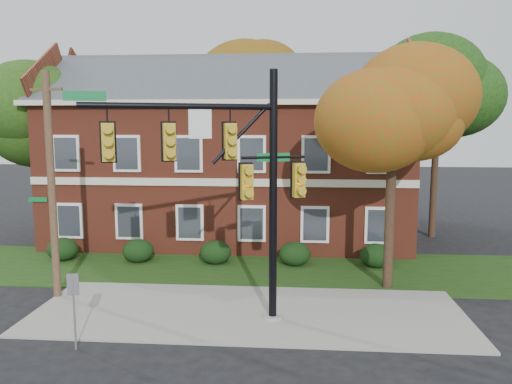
# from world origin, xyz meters

# --- Properties ---
(ground) EXTENTS (120.00, 120.00, 0.00)m
(ground) POSITION_xyz_m (0.00, 0.00, 0.00)
(ground) COLOR black
(ground) RESTS_ON ground
(sidewalk) EXTENTS (14.00, 5.00, 0.08)m
(sidewalk) POSITION_xyz_m (0.00, 1.00, 0.04)
(sidewalk) COLOR gray
(sidewalk) RESTS_ON ground
(grass_strip) EXTENTS (30.00, 6.00, 0.04)m
(grass_strip) POSITION_xyz_m (0.00, 6.00, 0.02)
(grass_strip) COLOR #193811
(grass_strip) RESTS_ON ground
(apartment_building) EXTENTS (18.80, 8.80, 9.74)m
(apartment_building) POSITION_xyz_m (-2.00, 11.95, 4.99)
(apartment_building) COLOR maroon
(apartment_building) RESTS_ON ground
(hedge_far_left) EXTENTS (1.40, 1.26, 1.05)m
(hedge_far_left) POSITION_xyz_m (-9.00, 6.70, 0.53)
(hedge_far_left) COLOR black
(hedge_far_left) RESTS_ON ground
(hedge_left) EXTENTS (1.40, 1.26, 1.05)m
(hedge_left) POSITION_xyz_m (-5.50, 6.70, 0.53)
(hedge_left) COLOR black
(hedge_left) RESTS_ON ground
(hedge_center) EXTENTS (1.40, 1.26, 1.05)m
(hedge_center) POSITION_xyz_m (-2.00, 6.70, 0.53)
(hedge_center) COLOR black
(hedge_center) RESTS_ON ground
(hedge_right) EXTENTS (1.40, 1.26, 1.05)m
(hedge_right) POSITION_xyz_m (1.50, 6.70, 0.53)
(hedge_right) COLOR black
(hedge_right) RESTS_ON ground
(hedge_far_right) EXTENTS (1.40, 1.26, 1.05)m
(hedge_far_right) POSITION_xyz_m (5.00, 6.70, 0.53)
(hedge_far_right) COLOR black
(hedge_far_right) RESTS_ON ground
(tree_near_right) EXTENTS (4.50, 4.25, 8.58)m
(tree_near_right) POSITION_xyz_m (5.22, 3.87, 6.67)
(tree_near_right) COLOR black
(tree_near_right) RESTS_ON ground
(tree_left_rear) EXTENTS (5.40, 5.10, 8.88)m
(tree_left_rear) POSITION_xyz_m (-11.73, 10.84, 6.68)
(tree_left_rear) COLOR black
(tree_left_rear) RESTS_ON ground
(tree_right_rear) EXTENTS (6.30, 5.95, 10.62)m
(tree_right_rear) POSITION_xyz_m (9.31, 12.81, 8.12)
(tree_right_rear) COLOR black
(tree_right_rear) RESTS_ON ground
(tree_far_rear) EXTENTS (6.84, 6.46, 11.52)m
(tree_far_rear) POSITION_xyz_m (-0.66, 19.79, 8.84)
(tree_far_rear) COLOR black
(tree_far_rear) RESTS_ON ground
(traffic_signal) EXTENTS (6.55, 2.66, 7.75)m
(traffic_signal) POSITION_xyz_m (-0.48, -0.05, 4.81)
(traffic_signal) COLOR gray
(traffic_signal) RESTS_ON ground
(utility_pole) EXTENTS (1.23, 0.30, 7.93)m
(utility_pole) POSITION_xyz_m (-6.93, 1.95, 4.02)
(utility_pole) COLOR #4A3222
(utility_pole) RESTS_ON ground
(sign_post) EXTENTS (0.31, 0.11, 2.14)m
(sign_post) POSITION_xyz_m (-4.47, -2.00, 1.46)
(sign_post) COLOR slate
(sign_post) RESTS_ON ground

